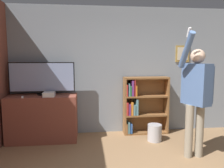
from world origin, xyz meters
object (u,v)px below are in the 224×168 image
at_px(television, 42,78).
at_px(game_console, 49,94).
at_px(bookshelf, 141,105).
at_px(waste_bin, 155,133).
at_px(person, 196,92).

height_order(television, game_console, television).
xyz_separation_m(bookshelf, waste_bin, (0.15, -0.48, -0.45)).
xyz_separation_m(television, game_console, (0.16, -0.22, -0.29)).
height_order(game_console, person, person).
distance_m(game_console, person, 2.62).
relative_size(game_console, person, 0.10).
distance_m(television, person, 2.84).
bearing_deg(game_console, waste_bin, -4.00).
bearing_deg(television, person, -23.04).
xyz_separation_m(game_console, bookshelf, (1.87, 0.34, -0.33)).
xyz_separation_m(game_console, waste_bin, (2.03, -0.14, -0.78)).
bearing_deg(bookshelf, waste_bin, -72.13).
xyz_separation_m(television, person, (2.61, -1.11, -0.16)).
bearing_deg(game_console, television, 125.72).
bearing_deg(television, bookshelf, 3.35).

